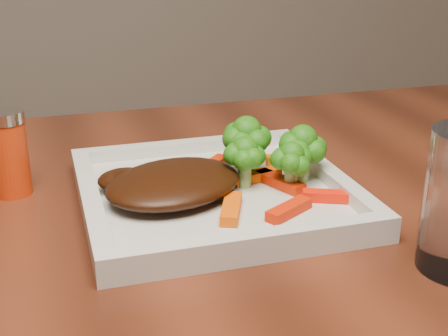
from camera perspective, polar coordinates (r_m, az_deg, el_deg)
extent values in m
cube|color=silver|center=(0.65, -0.85, -2.65)|extent=(0.27, 0.27, 0.01)
ellipsoid|color=#331507|center=(0.63, -4.62, -1.37)|extent=(0.18, 0.16, 0.03)
cube|color=red|center=(0.59, 5.96, -3.79)|extent=(0.05, 0.04, 0.01)
cube|color=#FD1804|center=(0.63, 9.57, -2.55)|extent=(0.05, 0.03, 0.01)
cube|color=#EB5103|center=(0.59, 0.68, -3.71)|extent=(0.04, 0.06, 0.01)
cube|color=orange|center=(0.72, 6.00, 0.78)|extent=(0.06, 0.02, 0.01)
cube|color=red|center=(0.70, -1.12, 0.24)|extent=(0.05, 0.05, 0.01)
cube|color=red|center=(0.66, 5.11, -1.25)|extent=(0.04, 0.06, 0.01)
cube|color=#F25303|center=(0.67, 2.97, -0.72)|extent=(0.06, 0.03, 0.01)
cylinder|color=red|center=(0.69, -19.09, 1.28)|extent=(0.05, 0.05, 0.09)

